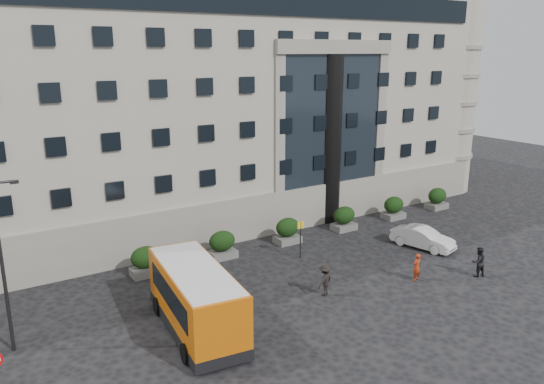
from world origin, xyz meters
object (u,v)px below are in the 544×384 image
(pedestrian_a, at_px, (417,267))
(hedge_e, at_px, (394,208))
(hedge_b, at_px, (222,244))
(hedge_c, at_px, (288,230))
(street_lamp, at_px, (3,261))
(white_taxi, at_px, (423,238))
(hedge_d, at_px, (344,218))
(pedestrian_c, at_px, (325,280))
(bus_stop_sign, at_px, (301,233))
(minibus, at_px, (196,297))
(hedge_a, at_px, (146,261))
(pedestrian_b, at_px, (478,262))
(hedge_f, at_px, (437,198))

(pedestrian_a, bearing_deg, hedge_e, -133.25)
(hedge_b, height_order, hedge_c, same)
(street_lamp, xyz_separation_m, white_taxi, (25.66, -1.05, -3.65))
(hedge_d, xyz_separation_m, pedestrian_c, (-8.15, -7.99, -0.03))
(bus_stop_sign, relative_size, minibus, 0.32)
(hedge_b, bearing_deg, bus_stop_sign, -33.07)
(hedge_a, xyz_separation_m, hedge_c, (10.40, 0.00, 0.00))
(hedge_a, bearing_deg, hedge_b, 0.00)
(bus_stop_sign, bearing_deg, hedge_e, 13.92)
(hedge_b, height_order, pedestrian_a, hedge_b)
(hedge_c, xyz_separation_m, pedestrian_a, (2.85, -9.38, -0.09))
(hedge_c, xyz_separation_m, minibus, (-10.59, -7.67, 0.85))
(hedge_a, distance_m, pedestrian_c, 10.93)
(hedge_d, height_order, pedestrian_a, hedge_d)
(hedge_d, relative_size, pedestrian_b, 0.99)
(hedge_e, height_order, pedestrian_c, hedge_e)
(hedge_c, relative_size, pedestrian_c, 1.03)
(hedge_b, xyz_separation_m, hedge_f, (20.80, 0.00, 0.00))
(hedge_c, height_order, pedestrian_c, hedge_c)
(hedge_a, xyz_separation_m, hedge_b, (5.20, 0.00, 0.00))
(pedestrian_a, bearing_deg, hedge_c, -77.51)
(hedge_f, bearing_deg, minibus, -163.67)
(street_lamp, bearing_deg, pedestrian_b, -13.99)
(hedge_c, bearing_deg, pedestrian_b, -59.64)
(pedestrian_b, bearing_deg, hedge_c, -46.51)
(hedge_a, height_order, hedge_c, same)
(pedestrian_c, bearing_deg, hedge_a, -68.04)
(hedge_f, distance_m, pedestrian_c, 20.20)
(white_taxi, xyz_separation_m, pedestrian_b, (-0.89, -5.12, 0.20))
(hedge_a, bearing_deg, pedestrian_a, -35.29)
(hedge_b, relative_size, hedge_f, 1.00)
(hedge_c, relative_size, hedge_d, 1.00)
(street_lamp, relative_size, white_taxi, 1.83)
(hedge_d, relative_size, bus_stop_sign, 0.73)
(hedge_a, xyz_separation_m, minibus, (-0.19, -7.67, 0.85))
(hedge_d, xyz_separation_m, white_taxi, (2.12, -5.85, -0.21))
(hedge_e, relative_size, bus_stop_sign, 0.73)
(street_lamp, distance_m, pedestrian_b, 25.75)
(hedge_d, bearing_deg, white_taxi, -70.08)
(hedge_c, relative_size, minibus, 0.23)
(hedge_e, xyz_separation_m, bus_stop_sign, (-11.30, -2.80, 0.80))
(minibus, height_order, white_taxi, minibus)
(hedge_a, xyz_separation_m, pedestrian_a, (13.25, -9.38, -0.09))
(bus_stop_sign, relative_size, pedestrian_c, 1.41)
(hedge_c, height_order, street_lamp, street_lamp)
(white_taxi, distance_m, pedestrian_b, 5.21)
(pedestrian_a, bearing_deg, pedestrian_b, 151.56)
(hedge_e, relative_size, white_taxi, 0.42)
(hedge_b, bearing_deg, pedestrian_b, -43.34)
(hedge_a, relative_size, minibus, 0.23)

